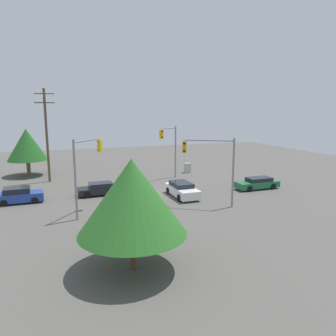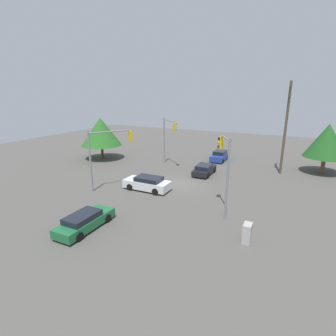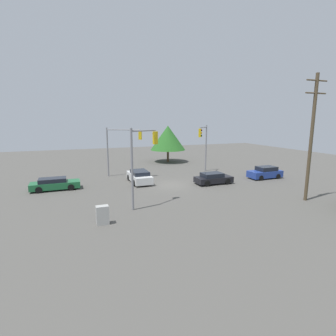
# 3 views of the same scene
# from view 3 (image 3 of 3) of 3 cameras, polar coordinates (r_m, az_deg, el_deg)

# --- Properties ---
(ground_plane) EXTENTS (80.00, 80.00, 0.00)m
(ground_plane) POSITION_cam_3_polar(r_m,az_deg,el_deg) (28.61, 0.68, -3.67)
(ground_plane) COLOR #54514C
(sedan_white) EXTENTS (2.02, 4.68, 1.40)m
(sedan_white) POSITION_cam_3_polar(r_m,az_deg,el_deg) (29.65, -6.25, -1.85)
(sedan_white) COLOR silver
(sedan_white) RESTS_ON ground_plane
(sedan_dark) EXTENTS (4.08, 1.92, 1.24)m
(sedan_dark) POSITION_cam_3_polar(r_m,az_deg,el_deg) (29.35, 9.81, -2.24)
(sedan_dark) COLOR black
(sedan_dark) RESTS_ON ground_plane
(sedan_green) EXTENTS (4.71, 1.84, 1.23)m
(sedan_green) POSITION_cam_3_polar(r_m,az_deg,el_deg) (28.81, -23.43, -3.21)
(sedan_green) COLOR #1E6638
(sedan_green) RESTS_ON ground_plane
(sedan_blue) EXTENTS (4.07, 1.89, 1.43)m
(sedan_blue) POSITION_cam_3_polar(r_m,az_deg,el_deg) (33.73, 20.39, -0.96)
(sedan_blue) COLOR #233D93
(sedan_blue) RESTS_ON ground_plane
(traffic_signal_main) EXTENTS (2.61, 1.60, 6.40)m
(traffic_signal_main) POSITION_cam_3_polar(r_m,az_deg,el_deg) (20.79, -5.77, 2.99)
(traffic_signal_main) COLOR gray
(traffic_signal_main) RESTS_ON ground_plane
(traffic_signal_cross) EXTENTS (2.67, 2.96, 6.26)m
(traffic_signal_cross) POSITION_cam_3_polar(r_m,az_deg,el_deg) (34.65, 7.80, 5.92)
(traffic_signal_cross) COLOR gray
(traffic_signal_cross) RESTS_ON ground_plane
(traffic_signal_aux) EXTENTS (3.87, 2.63, 6.05)m
(traffic_signal_aux) POSITION_cam_3_polar(r_m,az_deg,el_deg) (32.47, -10.22, 5.37)
(traffic_signal_aux) COLOR gray
(traffic_signal_aux) RESTS_ON ground_plane
(utility_pole_tall) EXTENTS (2.20, 0.28, 10.74)m
(utility_pole_tall) POSITION_cam_3_polar(r_m,az_deg,el_deg) (25.33, 28.78, 6.19)
(utility_pole_tall) COLOR brown
(utility_pole_tall) RESTS_ON ground_plane
(electrical_cabinet) EXTENTS (0.83, 0.52, 1.30)m
(electrical_cabinet) POSITION_cam_3_polar(r_m,az_deg,el_deg) (18.52, -14.06, -9.92)
(electrical_cabinet) COLOR #B2B2AD
(electrical_cabinet) RESTS_ON ground_plane
(tree_behind) EXTENTS (5.78, 5.78, 6.02)m
(tree_behind) POSITION_cam_3_polar(r_m,az_deg,el_deg) (43.57, -0.03, 6.59)
(tree_behind) COLOR #4C3823
(tree_behind) RESTS_ON ground_plane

